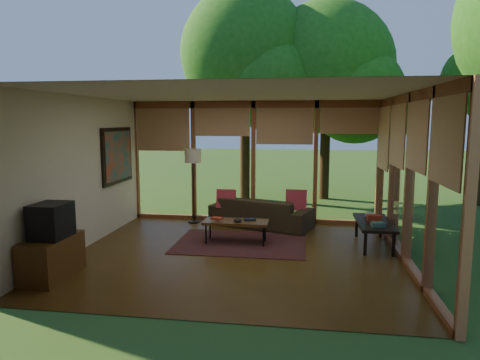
% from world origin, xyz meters
% --- Properties ---
extents(floor, '(5.50, 5.50, 0.00)m').
position_xyz_m(floor, '(0.00, 0.00, 0.00)').
color(floor, '#583C17').
rests_on(floor, ground).
extents(ceiling, '(5.50, 5.50, 0.00)m').
position_xyz_m(ceiling, '(0.00, 0.00, 2.70)').
color(ceiling, silver).
rests_on(ceiling, ground).
extents(wall_left, '(0.04, 5.00, 2.70)m').
position_xyz_m(wall_left, '(-2.75, 0.00, 1.35)').
color(wall_left, beige).
rests_on(wall_left, ground).
extents(wall_front, '(5.50, 0.04, 2.70)m').
position_xyz_m(wall_front, '(0.00, -2.50, 1.35)').
color(wall_front, beige).
rests_on(wall_front, ground).
extents(window_wall_back, '(5.50, 0.12, 2.70)m').
position_xyz_m(window_wall_back, '(0.00, 2.50, 1.35)').
color(window_wall_back, brown).
rests_on(window_wall_back, ground).
extents(window_wall_right, '(0.12, 5.00, 2.70)m').
position_xyz_m(window_wall_right, '(2.75, 0.00, 1.35)').
color(window_wall_right, brown).
rests_on(window_wall_right, ground).
extents(tree_nw, '(3.67, 3.67, 6.00)m').
position_xyz_m(tree_nw, '(-0.57, 5.38, 4.15)').
color(tree_nw, '#342212').
rests_on(tree_nw, ground).
extents(tree_ne, '(3.75, 3.75, 5.63)m').
position_xyz_m(tree_ne, '(1.73, 5.71, 3.75)').
color(tree_ne, '#342212').
rests_on(tree_ne, ground).
extents(rug, '(2.38, 1.69, 0.01)m').
position_xyz_m(rug, '(-0.02, 0.66, 0.01)').
color(rug, maroon).
rests_on(rug, floor).
extents(sofa, '(2.31, 1.50, 0.63)m').
position_xyz_m(sofa, '(0.23, 2.00, 0.31)').
color(sofa, '#332A19').
rests_on(sofa, floor).
extents(pillow_left, '(0.41, 0.22, 0.43)m').
position_xyz_m(pillow_left, '(-0.52, 1.95, 0.58)').
color(pillow_left, maroon).
rests_on(pillow_left, sofa).
extents(pillow_right, '(0.44, 0.23, 0.46)m').
position_xyz_m(pillow_right, '(0.98, 1.95, 0.60)').
color(pillow_right, maroon).
rests_on(pillow_right, sofa).
extents(ct_book_lower, '(0.20, 0.16, 0.03)m').
position_xyz_m(ct_book_lower, '(-0.46, 0.62, 0.44)').
color(ct_book_lower, '#AEAA9E').
rests_on(ct_book_lower, coffee_table).
extents(ct_book_upper, '(0.23, 0.20, 0.03)m').
position_xyz_m(ct_book_upper, '(-0.46, 0.62, 0.47)').
color(ct_book_upper, maroon).
rests_on(ct_book_upper, coffee_table).
extents(ct_book_side, '(0.25, 0.21, 0.03)m').
position_xyz_m(ct_book_side, '(0.14, 0.75, 0.44)').
color(ct_book_side, black).
rests_on(ct_book_side, coffee_table).
extents(ct_bowl, '(0.16, 0.16, 0.07)m').
position_xyz_m(ct_bowl, '(-0.06, 0.57, 0.46)').
color(ct_bowl, black).
rests_on(ct_bowl, coffee_table).
extents(media_cabinet, '(0.50, 1.00, 0.60)m').
position_xyz_m(media_cabinet, '(-2.47, -1.47, 0.30)').
color(media_cabinet, brown).
rests_on(media_cabinet, floor).
extents(television, '(0.45, 0.55, 0.50)m').
position_xyz_m(television, '(-2.45, -1.47, 0.85)').
color(television, black).
rests_on(television, media_cabinet).
extents(console_book_a, '(0.24, 0.20, 0.08)m').
position_xyz_m(console_book_a, '(2.40, 0.46, 0.49)').
color(console_book_a, '#365F57').
rests_on(console_book_a, side_console).
extents(console_book_b, '(0.24, 0.18, 0.11)m').
position_xyz_m(console_book_b, '(2.40, 0.91, 0.51)').
color(console_book_b, maroon).
rests_on(console_book_b, side_console).
extents(console_book_c, '(0.23, 0.18, 0.05)m').
position_xyz_m(console_book_c, '(2.40, 1.31, 0.48)').
color(console_book_c, '#AEAA9E').
rests_on(console_book_c, side_console).
extents(floor_lamp, '(0.36, 0.36, 1.65)m').
position_xyz_m(floor_lamp, '(-1.30, 2.15, 1.41)').
color(floor_lamp, black).
rests_on(floor_lamp, floor).
extents(coffee_table, '(1.20, 0.50, 0.43)m').
position_xyz_m(coffee_table, '(-0.11, 0.67, 0.39)').
color(coffee_table, brown).
rests_on(coffee_table, floor).
extents(side_console, '(0.60, 1.40, 0.46)m').
position_xyz_m(side_console, '(2.40, 0.86, 0.41)').
color(side_console, black).
rests_on(side_console, floor).
extents(wall_painting, '(0.06, 1.35, 1.15)m').
position_xyz_m(wall_painting, '(-2.71, 1.40, 1.55)').
color(wall_painting, black).
rests_on(wall_painting, wall_left).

